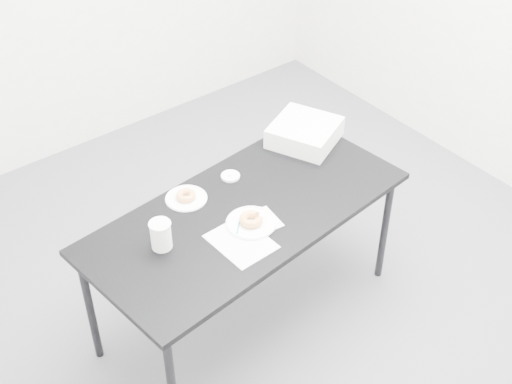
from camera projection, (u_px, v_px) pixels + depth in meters
floor at (253, 313)px, 3.82m from camera, size 4.00×4.00×0.00m
table at (246, 218)px, 3.41m from camera, size 1.65×0.90×0.72m
scorecard at (241, 242)px, 3.20m from camera, size 0.24×0.30×0.00m
logo_patch at (240, 223)px, 3.29m from camera, size 0.05×0.05×0.00m
pen at (239, 226)px, 3.27m from camera, size 0.10×0.10×0.01m
napkin at (260, 222)px, 3.30m from camera, size 0.18×0.18×0.00m
plate_near at (251, 223)px, 3.29m from camera, size 0.24×0.24×0.01m
donut_near at (251, 219)px, 3.28m from camera, size 0.14×0.14×0.04m
plate_far at (186, 198)px, 3.43m from camera, size 0.20×0.20×0.01m
donut_far at (186, 195)px, 3.42m from camera, size 0.12×0.12×0.03m
coffee_cup at (161, 235)px, 3.13m from camera, size 0.09×0.09×0.14m
cup_lid at (230, 176)px, 3.56m from camera, size 0.10×0.10×0.01m
bakery_box at (305, 132)px, 3.78m from camera, size 0.43×0.43×0.11m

